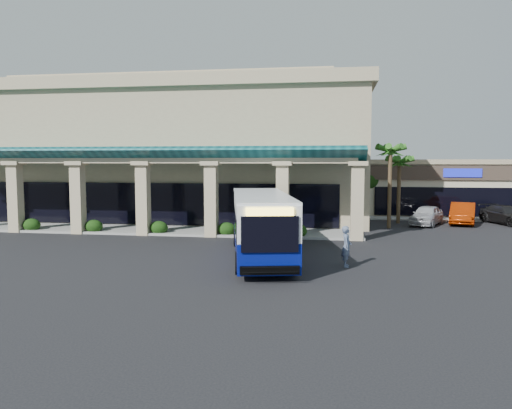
% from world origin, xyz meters
% --- Properties ---
extents(ground, '(110.00, 110.00, 0.00)m').
position_xyz_m(ground, '(0.00, 0.00, 0.00)').
color(ground, black).
extents(main_building, '(30.80, 14.80, 11.35)m').
position_xyz_m(main_building, '(-8.00, 16.00, 5.67)').
color(main_building, tan).
rests_on(main_building, ground).
extents(arcade, '(30.00, 6.20, 5.70)m').
position_xyz_m(arcade, '(-8.00, 6.80, 2.85)').
color(arcade, '#0D494E').
rests_on(arcade, ground).
extents(strip_mall, '(22.50, 12.50, 4.90)m').
position_xyz_m(strip_mall, '(18.00, 24.00, 2.45)').
color(strip_mall, beige).
rests_on(strip_mall, ground).
extents(palm_0, '(2.40, 2.40, 6.60)m').
position_xyz_m(palm_0, '(8.50, 11.00, 3.30)').
color(palm_0, '#265E19').
rests_on(palm_0, ground).
extents(palm_1, '(2.40, 2.40, 5.80)m').
position_xyz_m(palm_1, '(9.50, 14.00, 2.90)').
color(palm_1, '#265E19').
rests_on(palm_1, ground).
extents(broadleaf_tree, '(2.60, 2.60, 4.81)m').
position_xyz_m(broadleaf_tree, '(7.50, 19.00, 2.41)').
color(broadleaf_tree, black).
rests_on(broadleaf_tree, ground).
extents(transit_bus, '(4.92, 11.59, 3.15)m').
position_xyz_m(transit_bus, '(1.07, -1.00, 1.58)').
color(transit_bus, navy).
rests_on(transit_bus, ground).
extents(pedestrian, '(0.45, 0.68, 1.86)m').
position_xyz_m(pedestrian, '(5.21, -2.63, 0.93)').
color(pedestrian, slate).
rests_on(pedestrian, ground).
extents(car_silver, '(3.38, 4.72, 1.49)m').
position_xyz_m(car_silver, '(11.46, 13.22, 0.75)').
color(car_silver, silver).
rests_on(car_silver, ground).
extents(car_white, '(2.94, 5.19, 1.62)m').
position_xyz_m(car_white, '(14.28, 14.35, 0.81)').
color(car_white, '#A82C05').
rests_on(car_white, ground).
extents(car_red, '(3.51, 5.26, 1.42)m').
position_xyz_m(car_red, '(17.54, 14.70, 0.71)').
color(car_red, black).
rests_on(car_red, ground).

